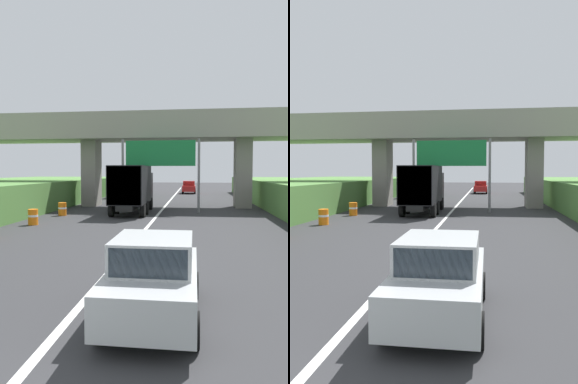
% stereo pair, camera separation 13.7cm
% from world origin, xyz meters
% --- Properties ---
extents(lane_centre_stripe, '(0.20, 88.02, 0.01)m').
position_xyz_m(lane_centre_stripe, '(0.00, 24.01, 0.00)').
color(lane_centre_stripe, white).
rests_on(lane_centre_stripe, ground).
extents(overpass_bridge, '(40.00, 4.80, 7.95)m').
position_xyz_m(overpass_bridge, '(0.00, 30.02, 6.02)').
color(overpass_bridge, gray).
rests_on(overpass_bridge, ground).
extents(overhead_highway_sign, '(5.88, 0.18, 5.45)m').
position_xyz_m(overhead_highway_sign, '(0.00, 25.50, 4.03)').
color(overhead_highway_sign, slate).
rests_on(overhead_highway_sign, ground).
extents(truck_black, '(2.44, 7.30, 3.44)m').
position_xyz_m(truck_black, '(-1.91, 24.38, 1.93)').
color(truck_black, black).
rests_on(truck_black, ground).
extents(truck_green, '(2.44, 7.30, 3.44)m').
position_xyz_m(truck_green, '(-5.17, 42.46, 1.93)').
color(truck_green, black).
rests_on(truck_green, ground).
extents(car_red, '(1.86, 4.10, 1.72)m').
position_xyz_m(car_red, '(1.76, 49.69, 0.86)').
color(car_red, red).
rests_on(car_red, ground).
extents(car_silver, '(1.86, 4.10, 1.72)m').
position_xyz_m(car_silver, '(1.73, 5.30, 0.86)').
color(car_silver, '#B2B5B7').
rests_on(car_silver, ground).
extents(construction_barrel_3, '(0.57, 0.57, 0.90)m').
position_xyz_m(construction_barrel_3, '(-6.56, 17.82, 0.46)').
color(construction_barrel_3, orange).
rests_on(construction_barrel_3, ground).
extents(construction_barrel_4, '(0.57, 0.57, 0.90)m').
position_xyz_m(construction_barrel_4, '(-6.49, 22.38, 0.46)').
color(construction_barrel_4, orange).
rests_on(construction_barrel_4, ground).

